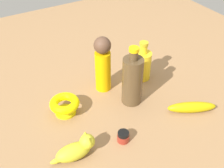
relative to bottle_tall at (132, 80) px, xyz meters
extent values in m
plane|color=#936D47|center=(0.06, -0.04, -0.10)|extent=(2.00, 2.00, 0.00)
cylinder|color=#503C24|center=(0.00, 0.00, -0.01)|extent=(0.08, 0.08, 0.19)
cylinder|color=#503C24|center=(0.00, 0.00, 0.11)|extent=(0.03, 0.03, 0.03)
cylinder|color=yellow|center=(0.00, 0.00, 0.13)|extent=(0.04, 0.04, 0.01)
cylinder|color=yellow|center=(-0.12, -0.11, -0.04)|extent=(0.07, 0.07, 0.12)
cylinder|color=yellow|center=(-0.12, -0.11, 0.04)|extent=(0.03, 0.03, 0.04)
cylinder|color=gold|center=(-0.12, -0.11, 0.07)|extent=(0.04, 0.04, 0.01)
cylinder|color=maroon|center=(0.14, 0.16, -0.09)|extent=(0.04, 0.04, 0.03)
cylinder|color=gold|center=(0.14, 0.16, -0.08)|extent=(0.03, 0.03, 0.00)
cylinder|color=black|center=(0.14, 0.16, -0.07)|extent=(0.04, 0.04, 0.01)
cylinder|color=#E9AE05|center=(0.06, -0.13, -0.02)|extent=(0.09, 0.09, 0.17)
sphere|color=brown|center=(0.06, -0.13, 0.10)|extent=(0.07, 0.07, 0.07)
cylinder|color=yellow|center=(0.25, -0.07, -0.10)|extent=(0.08, 0.08, 0.01)
torus|color=#F5E705|center=(0.25, -0.07, -0.06)|extent=(0.11, 0.11, 0.03)
ellipsoid|color=gold|center=(0.31, 0.13, -0.08)|extent=(0.12, 0.06, 0.05)
sphere|color=gold|center=(0.26, 0.14, -0.05)|extent=(0.05, 0.05, 0.05)
cone|color=gold|center=(0.26, 0.12, -0.03)|extent=(0.02, 0.02, 0.02)
cone|color=gold|center=(0.26, 0.15, -0.03)|extent=(0.02, 0.02, 0.02)
ellipsoid|color=gold|center=(0.36, 0.13, -0.09)|extent=(0.05, 0.02, 0.02)
ellipsoid|color=#B7A00A|center=(-0.16, 0.17, -0.08)|extent=(0.18, 0.12, 0.04)
camera|label=1|loc=(0.49, 0.68, 0.63)|focal=44.82mm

